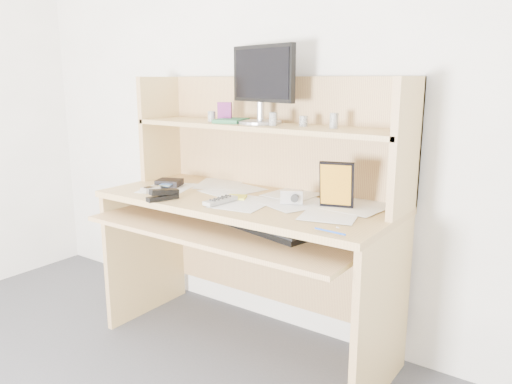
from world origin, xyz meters
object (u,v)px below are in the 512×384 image
Objects in this scene: game_case at (337,185)px; monitor at (262,82)px; desk at (255,206)px; keyboard at (267,227)px; tv_remote at (221,201)px.

monitor is at bearing 148.25° from game_case.
desk is 2.93× the size of keyboard.
game_case is (0.43, -0.02, 0.16)m from desk.
tv_remote is at bearing -151.10° from keyboard.
tv_remote is 0.51m from game_case.
monitor is at bearing 95.79° from tv_remote.
desk is 8.08× the size of tv_remote.
tv_remote is 0.42× the size of monitor.
tv_remote is (-0.21, -0.06, 0.10)m from keyboard.
monitor reaches higher than tv_remote.
keyboard is 0.24m from tv_remote.
monitor is (-0.21, 0.27, 0.61)m from keyboard.
keyboard is 2.38× the size of game_case.
keyboard is at bearing -166.72° from game_case.
monitor is (-0.46, 0.12, 0.42)m from game_case.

